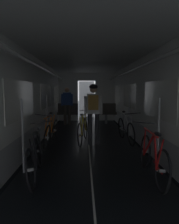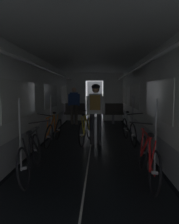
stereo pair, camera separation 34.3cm
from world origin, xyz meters
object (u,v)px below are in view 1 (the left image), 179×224
Objects in this scene: person_cyclist_aisle at (93,107)px; person_standing_near_bench at (67,103)px; bicycle_white at (126,129)px; bench_seat_far_right at (106,111)px; bicycle_black at (35,157)px; bench_seat_far_left at (68,111)px; bicycle_yellow_in_aisle at (83,130)px; bicycle_orange at (51,132)px; bicycle_red at (152,157)px.

person_standing_near_bench is (-1.03, 3.58, -0.10)m from person_cyclist_aisle.
person_standing_near_bench is at bearing 121.74° from bicycle_white.
person_standing_near_bench is (-1.80, -0.38, 0.41)m from bench_seat_far_right.
bicycle_white is (2.12, 2.55, 0.00)m from bicycle_black.
bench_seat_far_right is 0.58× the size of bicycle_white.
bench_seat_far_left is 0.58× the size of bicycle_black.
bicycle_yellow_in_aisle is (-1.06, -3.69, -0.18)m from bench_seat_far_right.
person_cyclist_aisle reaches higher than bicycle_orange.
bench_seat_far_right is 0.58× the size of bicycle_orange.
bench_seat_far_right is at bearing 73.93° from bicycle_yellow_in_aisle.
bench_seat_far_left is 0.58× the size of person_standing_near_bench.
person_standing_near_bench reaches higher than bicycle_white.
bench_seat_far_left is 4.12m from person_cyclist_aisle.
bench_seat_far_left reaches higher than bicycle_yellow_in_aisle.
bicycle_red is 1.01× the size of bicycle_yellow_in_aisle.
person_cyclist_aisle is at bearing -75.31° from bench_seat_far_left.
bicycle_white is at bearing 1.96° from bicycle_yellow_in_aisle.
bicycle_black is at bearing -108.32° from bicycle_yellow_in_aisle.
bicycle_white is (0.23, -3.65, -0.18)m from bench_seat_far_right.
bench_seat_far_left is 0.58× the size of bicycle_orange.
bicycle_yellow_in_aisle is at bearing -178.04° from bicycle_white.
bicycle_white is at bearing -58.26° from person_standing_near_bench.
bicycle_black is (-1.89, -6.19, -0.19)m from bench_seat_far_right.
person_cyclist_aisle reaches higher than bench_seat_far_right.
bicycle_orange is (-0.08, 2.26, -0.00)m from bicycle_black.
bicycle_black is (-0.09, -6.19, -0.19)m from bench_seat_far_left.
bicycle_red is at bearing -2.80° from bicycle_black.
bench_seat_far_left reaches higher than bicycle_red.
person_standing_near_bench is (0.00, -0.38, 0.41)m from bench_seat_far_left.
bicycle_orange is at bearing 132.22° from bicycle_red.
bicycle_red is 3.18m from bicycle_orange.
bicycle_orange is (-1.97, -3.94, -0.19)m from bench_seat_far_right.
person_standing_near_bench is at bearing -89.59° from bench_seat_far_left.
bench_seat_far_left is at bearing 89.15° from bicycle_black.
bicycle_black is 2.26m from bicycle_orange.
bicycle_white is at bearing 17.22° from person_cyclist_aisle.
person_cyclist_aisle reaches higher than bench_seat_far_left.
bicycle_orange is 1.01× the size of bicycle_yellow_in_aisle.
person_cyclist_aisle reaches higher than bicycle_red.
person_standing_near_bench is (-0.73, 3.32, 0.59)m from bicycle_yellow_in_aisle.
bench_seat_far_right is 3.85m from bicycle_yellow_in_aisle.
bench_seat_far_left is 0.55m from person_standing_near_bench.
bicycle_yellow_in_aisle is 1.00× the size of person_standing_near_bench.
bicycle_red reaches higher than bicycle_white.
bicycle_yellow_in_aisle is at bearing -78.71° from bench_seat_far_left.
person_cyclist_aisle is (1.13, 2.24, 0.69)m from bicycle_black.
bicycle_red is at bearing -64.74° from bicycle_yellow_in_aisle.
bench_seat_far_left is 0.58× the size of bicycle_red.
bench_seat_far_right is at bearing 91.51° from bicycle_red.
bicycle_yellow_in_aisle is at bearing -77.51° from person_standing_near_bench.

